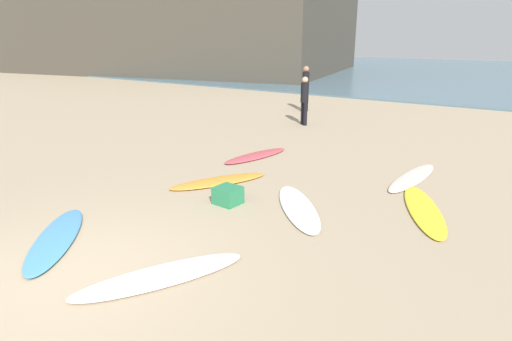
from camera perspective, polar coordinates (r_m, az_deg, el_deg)
name	(u,v)px	position (r m, az deg, el deg)	size (l,w,h in m)	color
ground_plane	(67,279)	(6.38, -23.77, -13.00)	(120.00, 120.00, 0.00)	tan
ocean_water	(478,73)	(41.22, 27.35, 11.42)	(120.00, 40.00, 0.08)	slate
coastal_headland	(189,21)	(40.95, -8.92, 19.03)	(26.50, 18.06, 8.56)	#474238
surfboard_0	(161,276)	(6.01, -12.48, -13.47)	(0.60, 2.34, 0.06)	white
surfboard_1	(424,210)	(8.48, 21.33, -4.84)	(0.55, 2.58, 0.06)	yellow
surfboard_2	(56,239)	(7.51, -24.98, -8.17)	(0.58, 2.35, 0.07)	#4992D4
surfboard_3	(219,181)	(9.42, -4.94, -1.41)	(0.59, 2.24, 0.07)	#F29E32
surfboard_4	(298,207)	(8.03, 5.63, -4.88)	(0.59, 2.36, 0.07)	white
surfboard_5	(413,177)	(10.26, 20.03, -0.86)	(0.50, 2.53, 0.06)	silver
surfboard_6	(256,156)	(11.36, 0.00, 1.98)	(0.54, 2.15, 0.07)	#D94E5A
beachgoer_near	(306,86)	(18.26, 6.59, 11.05)	(0.32, 0.34, 1.86)	black
beachgoer_mid	(304,98)	(15.44, 6.44, 9.47)	(0.39, 0.39, 1.69)	black
beach_cooler	(228,195)	(8.22, -3.74, -3.30)	(0.46, 0.44, 0.33)	#287F51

